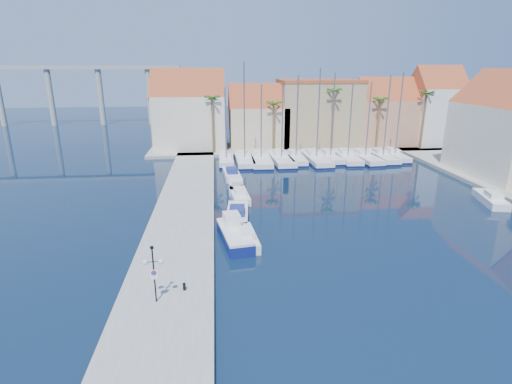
% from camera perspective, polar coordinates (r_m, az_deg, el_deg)
% --- Properties ---
extents(ground, '(260.00, 260.00, 0.00)m').
position_cam_1_polar(ground, '(28.26, 6.58, -12.84)').
color(ground, black).
rests_on(ground, ground).
extents(quay_west, '(6.00, 77.00, 0.50)m').
position_cam_1_polar(quay_west, '(39.95, -10.34, -3.26)').
color(quay_west, gray).
rests_on(quay_west, ground).
extents(shore_north, '(54.00, 16.00, 0.50)m').
position_cam_1_polar(shore_north, '(74.76, 6.39, 6.63)').
color(shore_north, gray).
rests_on(shore_north, ground).
extents(lamp_post, '(1.26, 0.35, 3.71)m').
position_cam_1_polar(lamp_post, '(24.79, -14.45, -10.16)').
color(lamp_post, black).
rests_on(lamp_post, quay_west).
extents(bollard, '(0.19, 0.19, 0.49)m').
position_cam_1_polar(bollard, '(26.66, -10.21, -13.16)').
color(bollard, black).
rests_on(bollard, quay_west).
extents(fishing_boat, '(2.98, 6.39, 2.15)m').
position_cam_1_polar(fishing_boat, '(33.95, -3.13, -5.96)').
color(fishing_boat, navy).
rests_on(fishing_boat, ground).
extents(motorboat_west_0, '(2.11, 5.29, 1.40)m').
position_cam_1_polar(motorboat_west_0, '(33.70, -1.48, -6.50)').
color(motorboat_west_0, white).
rests_on(motorboat_west_0, ground).
extents(motorboat_west_1, '(2.61, 6.51, 1.40)m').
position_cam_1_polar(motorboat_west_1, '(38.82, -2.68, -3.19)').
color(motorboat_west_1, white).
rests_on(motorboat_west_1, ground).
extents(motorboat_west_2, '(2.20, 5.71, 1.40)m').
position_cam_1_polar(motorboat_west_2, '(44.62, -2.38, -0.40)').
color(motorboat_west_2, white).
rests_on(motorboat_west_2, ground).
extents(motorboat_west_3, '(1.82, 5.12, 1.40)m').
position_cam_1_polar(motorboat_west_3, '(47.97, -2.84, 0.88)').
color(motorboat_west_3, white).
rests_on(motorboat_west_3, ground).
extents(motorboat_west_4, '(2.37, 6.19, 1.40)m').
position_cam_1_polar(motorboat_west_4, '(53.56, -3.52, 2.64)').
color(motorboat_west_4, white).
rests_on(motorboat_west_4, ground).
extents(motorboat_east_1, '(3.19, 6.06, 1.40)m').
position_cam_1_polar(motorboat_east_1, '(50.28, 30.54, -0.82)').
color(motorboat_east_1, white).
rests_on(motorboat_east_1, ground).
extents(sailboat_0, '(2.31, 8.13, 11.31)m').
position_cam_1_polar(sailboat_0, '(61.49, -4.26, 4.67)').
color(sailboat_0, white).
rests_on(sailboat_0, ground).
extents(sailboat_1, '(2.73, 10.02, 14.89)m').
position_cam_1_polar(sailboat_1, '(61.55, -1.67, 4.74)').
color(sailboat_1, white).
rests_on(sailboat_1, ground).
extents(sailboat_2, '(3.31, 11.25, 11.78)m').
position_cam_1_polar(sailboat_2, '(61.85, 0.68, 4.75)').
color(sailboat_2, white).
rests_on(sailboat_2, ground).
extents(sailboat_3, '(3.24, 11.03, 11.68)m').
position_cam_1_polar(sailboat_3, '(62.26, 3.55, 4.81)').
color(sailboat_3, white).
rests_on(sailboat_3, ground).
extents(sailboat_4, '(2.49, 8.97, 13.02)m').
position_cam_1_polar(sailboat_4, '(62.91, 5.63, 4.93)').
color(sailboat_4, white).
rests_on(sailboat_4, ground).
extents(sailboat_5, '(3.22, 10.94, 14.04)m').
position_cam_1_polar(sailboat_5, '(63.11, 8.46, 4.85)').
color(sailboat_5, white).
rests_on(sailboat_5, ground).
extents(sailboat_6, '(2.84, 8.38, 13.35)m').
position_cam_1_polar(sailboat_6, '(64.08, 10.44, 4.98)').
color(sailboat_6, white).
rests_on(sailboat_6, ground).
extents(sailboat_7, '(3.12, 10.08, 11.72)m').
position_cam_1_polar(sailboat_7, '(64.70, 12.84, 4.90)').
color(sailboat_7, white).
rests_on(sailboat_7, ground).
extents(sailboat_8, '(3.29, 9.94, 12.03)m').
position_cam_1_polar(sailboat_8, '(65.29, 15.15, 4.84)').
color(sailboat_8, white).
rests_on(sailboat_8, ground).
extents(sailboat_9, '(2.45, 9.24, 13.00)m').
position_cam_1_polar(sailboat_9, '(66.67, 17.51, 4.91)').
color(sailboat_9, white).
rests_on(sailboat_9, ground).
extents(sailboat_10, '(2.32, 8.56, 13.43)m').
position_cam_1_polar(sailboat_10, '(68.03, 19.06, 5.02)').
color(sailboat_10, white).
rests_on(sailboat_10, ground).
extents(building_0, '(12.30, 9.00, 13.50)m').
position_cam_1_polar(building_0, '(71.32, -9.48, 11.08)').
color(building_0, beige).
rests_on(building_0, shore_north).
extents(building_1, '(10.30, 8.00, 11.00)m').
position_cam_1_polar(building_1, '(71.73, 0.33, 10.36)').
color(building_1, '#C0B087').
rests_on(building_1, shore_north).
extents(building_2, '(14.20, 10.20, 11.50)m').
position_cam_1_polar(building_2, '(74.56, 8.85, 11.18)').
color(building_2, tan).
rests_on(building_2, shore_north).
extents(building_3, '(10.30, 8.00, 12.00)m').
position_cam_1_polar(building_3, '(77.55, 17.79, 10.51)').
color(building_3, '#B5775C').
rests_on(building_3, shore_north).
extents(building_4, '(8.30, 8.00, 14.00)m').
position_cam_1_polar(building_4, '(80.54, 24.14, 10.86)').
color(building_4, white).
rests_on(building_4, shore_north).
extents(building_6, '(9.00, 14.30, 13.50)m').
position_cam_1_polar(building_6, '(61.26, 32.44, 7.59)').
color(building_6, beige).
rests_on(building_6, shore_east).
extents(palm_0, '(2.60, 2.60, 10.15)m').
position_cam_1_polar(palm_0, '(65.97, -6.29, 12.94)').
color(palm_0, brown).
rests_on(palm_0, shore_north).
extents(palm_1, '(2.60, 2.60, 9.15)m').
position_cam_1_polar(palm_1, '(66.74, 2.55, 12.26)').
color(palm_1, brown).
rests_on(palm_1, shore_north).
extents(palm_2, '(2.60, 2.60, 11.15)m').
position_cam_1_polar(palm_2, '(68.75, 11.09, 13.69)').
color(palm_2, brown).
rests_on(palm_2, shore_north).
extents(palm_3, '(2.60, 2.60, 9.65)m').
position_cam_1_polar(palm_3, '(71.54, 17.32, 12.25)').
color(palm_3, brown).
rests_on(palm_3, shore_north).
extents(palm_4, '(2.60, 2.60, 10.65)m').
position_cam_1_polar(palm_4, '(74.92, 23.17, 12.58)').
color(palm_4, brown).
rests_on(palm_4, shore_north).
extents(viaduct, '(48.00, 2.20, 14.45)m').
position_cam_1_polar(viaduct, '(111.02, -24.10, 14.00)').
color(viaduct, '#9E9E99').
rests_on(viaduct, ground).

